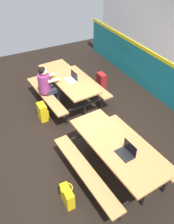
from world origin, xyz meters
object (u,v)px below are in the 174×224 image
at_px(student_nearer, 47,84).
at_px(backpack_dark, 102,81).
at_px(tote_bag_bright, 67,196).
at_px(satchel_spare, 43,112).
at_px(picnic_table_right, 115,151).
at_px(laptop_silver, 72,78).
at_px(picnic_table_left, 68,83).
at_px(laptop_dark, 127,152).

relative_size(student_nearer, backpack_dark, 2.74).
height_order(tote_bag_bright, satchel_spare, satchel_spare).
distance_m(picnic_table_right, laptop_silver, 2.45).
distance_m(picnic_table_left, backpack_dark, 1.24).
xyz_separation_m(picnic_table_left, tote_bag_bright, (2.81, -1.27, -0.39)).
xyz_separation_m(student_nearer, tote_bag_bright, (2.79, -0.72, -0.51)).
bearing_deg(picnic_table_right, laptop_silver, 173.90).
distance_m(picnic_table_right, student_nearer, 2.62).
distance_m(picnic_table_left, laptop_dark, 2.88).
relative_size(picnic_table_right, laptop_dark, 6.31).
distance_m(picnic_table_left, tote_bag_bright, 3.11).
bearing_deg(laptop_silver, backpack_dark, 108.77).
bearing_deg(satchel_spare, backpack_dark, 106.96).
bearing_deg(picnic_table_right, picnic_table_left, 175.42).
distance_m(picnic_table_left, student_nearer, 0.57).
bearing_deg(laptop_dark, backpack_dark, 156.73).
relative_size(picnic_table_left, student_nearer, 1.76).
distance_m(backpack_dark, satchel_spare, 2.14).
relative_size(laptop_dark, satchel_spare, 0.76).
xyz_separation_m(picnic_table_right, laptop_silver, (-2.43, 0.26, 0.21)).
xyz_separation_m(picnic_table_right, tote_bag_bright, (0.20, -1.06, -0.39)).
height_order(laptop_silver, satchel_spare, laptop_silver).
xyz_separation_m(picnic_table_right, laptop_dark, (0.26, 0.06, 0.21)).
xyz_separation_m(backpack_dark, satchel_spare, (0.62, -2.05, 0.00)).
xyz_separation_m(laptop_dark, backpack_dark, (-3.07, 1.32, -0.57)).
height_order(picnic_table_right, tote_bag_bright, picnic_table_right).
height_order(backpack_dark, tote_bag_bright, backpack_dark).
distance_m(picnic_table_left, picnic_table_right, 2.62).
bearing_deg(backpack_dark, student_nearer, -82.78).
distance_m(student_nearer, laptop_dark, 2.88).
bearing_deg(laptop_dark, picnic_table_left, 176.97).
height_order(student_nearer, laptop_dark, student_nearer).
bearing_deg(laptop_dark, tote_bag_bright, -92.93).
height_order(picnic_table_left, laptop_silver, laptop_silver).
bearing_deg(tote_bag_bright, backpack_dark, 140.98).
bearing_deg(satchel_spare, laptop_silver, 104.75).
bearing_deg(satchel_spare, student_nearer, 141.47).
distance_m(picnic_table_right, backpack_dark, 3.15).
height_order(picnic_table_left, picnic_table_right, same).
bearing_deg(laptop_silver, picnic_table_right, -6.10).
bearing_deg(picnic_table_left, student_nearer, -88.23).
bearing_deg(backpack_dark, tote_bag_bright, -39.02).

